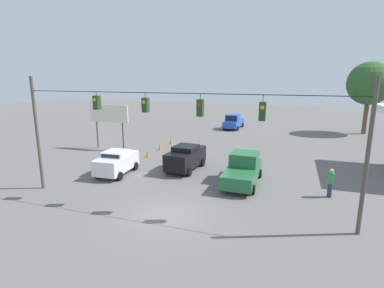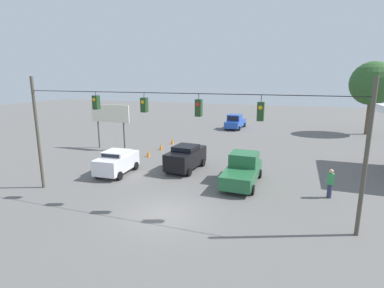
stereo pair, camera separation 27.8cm
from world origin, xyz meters
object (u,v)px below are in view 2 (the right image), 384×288
(pedestrian, at_px, (330,183))
(traffic_cone_third, at_px, (148,153))
(traffic_cone_fourth, at_px, (161,147))
(pickup_truck_blue_withflow_deep, at_px, (235,122))
(overhead_signal_span, at_px, (172,129))
(sedan_black_withflow_mid, at_px, (186,157))
(traffic_cone_second, at_px, (131,163))
(tree_horizon_left, at_px, (373,84))
(traffic_cone_fifth, at_px, (172,141))
(roadside_billboard, at_px, (110,116))
(sedan_white_parked_shoulder, at_px, (117,162))
(pickup_truck_green_crossing_near, at_px, (243,170))
(traffic_cone_nearest, at_px, (110,172))

(pedestrian, bearing_deg, traffic_cone_third, -18.33)
(pedestrian, bearing_deg, traffic_cone_fourth, -27.53)
(pickup_truck_blue_withflow_deep, height_order, pedestrian, pickup_truck_blue_withflow_deep)
(traffic_cone_third, xyz_separation_m, pedestrian, (-15.32, 5.08, 0.61))
(overhead_signal_span, relative_size, sedan_black_withflow_mid, 4.25)
(traffic_cone_second, height_order, tree_horizon_left, tree_horizon_left)
(pickup_truck_blue_withflow_deep, distance_m, traffic_cone_fifth, 13.63)
(overhead_signal_span, relative_size, tree_horizon_left, 2.06)
(sedan_black_withflow_mid, height_order, roadside_billboard, roadside_billboard)
(sedan_white_parked_shoulder, xyz_separation_m, roadside_billboard, (5.25, -7.05, 2.48))
(pedestrian, bearing_deg, sedan_white_parked_shoulder, 0.84)
(traffic_cone_third, relative_size, traffic_cone_fifth, 1.00)
(overhead_signal_span, height_order, traffic_cone_fourth, overhead_signal_span)
(traffic_cone_fourth, relative_size, tree_horizon_left, 0.07)
(pickup_truck_green_crossing_near, height_order, traffic_cone_nearest, pickup_truck_green_crossing_near)
(sedan_black_withflow_mid, height_order, traffic_cone_second, sedan_black_withflow_mid)
(traffic_cone_nearest, bearing_deg, tree_horizon_left, -130.07)
(traffic_cone_fifth, bearing_deg, roadside_billboard, 39.34)
(roadside_billboard, bearing_deg, pickup_truck_green_crossing_near, 158.17)
(sedan_white_parked_shoulder, relative_size, traffic_cone_nearest, 6.00)
(sedan_black_withflow_mid, height_order, traffic_cone_fifth, sedan_black_withflow_mid)
(pickup_truck_blue_withflow_deep, height_order, traffic_cone_fifth, pickup_truck_blue_withflow_deep)
(sedan_white_parked_shoulder, bearing_deg, traffic_cone_second, -92.08)
(pedestrian, distance_m, tree_horizon_left, 26.60)
(overhead_signal_span, distance_m, pedestrian, 10.47)
(sedan_white_parked_shoulder, distance_m, roadside_billboard, 9.14)
(sedan_black_withflow_mid, relative_size, roadside_billboard, 0.98)
(sedan_white_parked_shoulder, bearing_deg, roadside_billboard, -53.35)
(sedan_black_withflow_mid, bearing_deg, traffic_cone_second, 10.42)
(sedan_white_parked_shoulder, height_order, traffic_cone_nearest, sedan_white_parked_shoulder)
(pickup_truck_blue_withflow_deep, bearing_deg, traffic_cone_nearest, 79.39)
(traffic_cone_nearest, height_order, traffic_cone_fourth, same)
(pickup_truck_blue_withflow_deep, bearing_deg, traffic_cone_third, 76.26)
(sedan_white_parked_shoulder, relative_size, tree_horizon_left, 0.44)
(traffic_cone_fifth, height_order, pedestrian, pedestrian)
(sedan_black_withflow_mid, distance_m, tree_horizon_left, 28.91)
(traffic_cone_third, bearing_deg, roadside_billboard, -18.64)
(overhead_signal_span, height_order, sedan_black_withflow_mid, overhead_signal_span)
(traffic_cone_nearest, height_order, traffic_cone_third, same)
(sedan_white_parked_shoulder, xyz_separation_m, traffic_cone_fifth, (0.11, -11.26, -0.61))
(pickup_truck_blue_withflow_deep, relative_size, sedan_black_withflow_mid, 1.20)
(traffic_cone_nearest, bearing_deg, traffic_cone_fourth, -89.99)
(overhead_signal_span, relative_size, traffic_cone_fourth, 27.79)
(traffic_cone_nearest, bearing_deg, pickup_truck_green_crossing_near, -168.88)
(overhead_signal_span, distance_m, tree_horizon_left, 33.45)
(traffic_cone_fourth, distance_m, roadside_billboard, 6.10)
(traffic_cone_third, bearing_deg, pickup_truck_green_crossing_near, 156.52)
(sedan_black_withflow_mid, distance_m, roadside_billboard, 11.11)
(overhead_signal_span, bearing_deg, pickup_truck_green_crossing_near, -119.51)
(traffic_cone_nearest, distance_m, pedestrian, 15.45)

